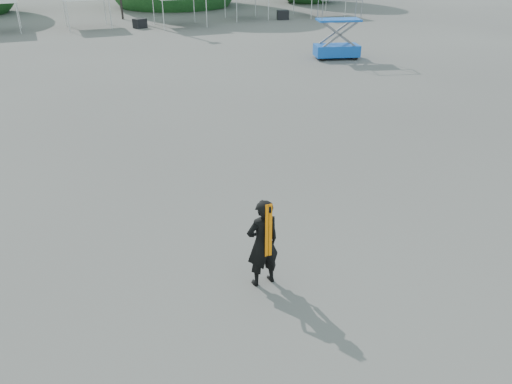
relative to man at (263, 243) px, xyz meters
name	(u,v)px	position (x,y,z in m)	size (l,w,h in m)	color
ground	(223,209)	(0.25, 2.91, -0.85)	(120.00, 120.00, 0.00)	#474442
man	(263,243)	(0.00, 0.00, 0.00)	(0.65, 0.45, 1.69)	black
scissor_lift	(338,29)	(11.12, 15.99, 0.63)	(2.49, 1.71, 2.93)	#0C369D
crate_mid	(140,23)	(3.65, 30.03, -0.53)	(0.82, 0.64, 0.64)	black
crate_east	(283,15)	(14.69, 29.93, -0.50)	(0.88, 0.68, 0.68)	black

